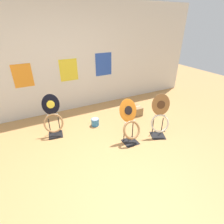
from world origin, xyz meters
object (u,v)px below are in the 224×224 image
toilet_seat_display_orange_sun (130,124)px  paint_can (95,122)px  toilet_seat_display_jazz_black (53,118)px  storage_box (133,111)px  toilet_seat_display_woodgrain (160,117)px

toilet_seat_display_orange_sun → paint_can: size_ratio=4.77×
toilet_seat_display_jazz_black → storage_box: bearing=-0.4°
toilet_seat_display_jazz_black → toilet_seat_display_woodgrain: bearing=-27.9°
toilet_seat_display_jazz_black → paint_can: 0.94m
toilet_seat_display_woodgrain → storage_box: 1.05m
toilet_seat_display_woodgrain → storage_box: size_ratio=2.19×
toilet_seat_display_orange_sun → storage_box: toilet_seat_display_orange_sun is taller
toilet_seat_display_orange_sun → toilet_seat_display_jazz_black: (-1.27, 0.91, -0.00)m
toilet_seat_display_orange_sun → toilet_seat_display_woodgrain: toilet_seat_display_woodgrain is taller
toilet_seat_display_woodgrain → toilet_seat_display_jazz_black: 2.15m
toilet_seat_display_woodgrain → storage_box: toilet_seat_display_woodgrain is taller
storage_box → toilet_seat_display_orange_sun: bearing=-127.3°
paint_can → storage_box: 1.06m
toilet_seat_display_jazz_black → storage_box: toilet_seat_display_jazz_black is taller
toilet_seat_display_orange_sun → toilet_seat_display_woodgrain: size_ratio=0.95×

